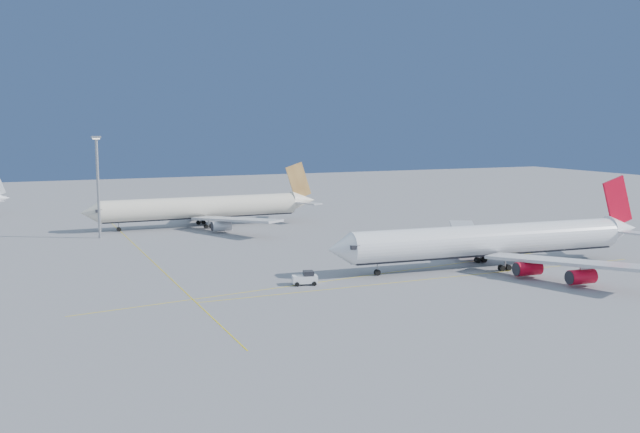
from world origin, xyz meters
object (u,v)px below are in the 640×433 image
(airliner_etihad, at_px, (206,207))
(pushback_tug, at_px, (305,278))
(airliner_virgin, at_px, (495,240))
(light_mast, at_px, (98,178))

(airliner_etihad, bearing_deg, pushback_tug, -91.85)
(airliner_virgin, distance_m, pushback_tug, 40.40)
(airliner_etihad, height_order, light_mast, light_mast)
(pushback_tug, bearing_deg, airliner_etihad, 101.74)
(airliner_virgin, relative_size, pushback_tug, 14.89)
(airliner_etihad, distance_m, pushback_tug, 76.78)
(light_mast, bearing_deg, pushback_tug, -68.37)
(airliner_virgin, xyz_separation_m, light_mast, (-66.84, 67.23, 9.49))
(airliner_virgin, xyz_separation_m, airliner_etihad, (-37.81, 76.65, -0.01))
(light_mast, bearing_deg, airliner_etihad, 17.99)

